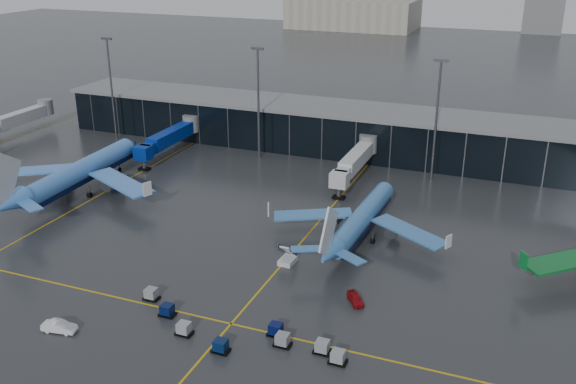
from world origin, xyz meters
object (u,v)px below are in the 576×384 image
at_px(mobile_airstair, 288,259).
at_px(service_van_white, 59,326).
at_px(baggage_carts, 240,331).
at_px(service_van_red, 355,298).
at_px(airliner_klm_near, 363,206).
at_px(airliner_arkefly, 80,159).

height_order(mobile_airstair, service_van_white, mobile_airstair).
distance_m(mobile_airstair, service_van_white, 35.30).
relative_size(baggage_carts, service_van_red, 7.79).
bearing_deg(service_van_white, airliner_klm_near, -44.13).
height_order(airliner_arkefly, service_van_white, airliner_arkefly).
bearing_deg(airliner_klm_near, service_van_white, -121.95).
xyz_separation_m(airliner_arkefly, mobile_airstair, (49.84, -13.14, -6.08)).
distance_m(airliner_arkefly, service_van_white, 51.39).
bearing_deg(mobile_airstair, airliner_klm_near, 61.94).
distance_m(baggage_carts, mobile_airstair, 20.96).
height_order(airliner_klm_near, baggage_carts, airliner_klm_near).
distance_m(airliner_klm_near, baggage_carts, 35.51).
xyz_separation_m(airliner_klm_near, mobile_airstair, (-8.22, -13.68, -4.89)).
height_order(baggage_carts, service_van_red, baggage_carts).
bearing_deg(service_van_red, mobile_airstair, 115.35).
bearing_deg(baggage_carts, service_van_red, 49.41).
xyz_separation_m(airliner_arkefly, airliner_klm_near, (58.07, 0.54, -1.20)).
bearing_deg(service_van_red, service_van_white, 176.77).
bearing_deg(service_van_white, airliner_arkefly, 25.08).
relative_size(airliner_arkefly, baggage_carts, 1.43).
distance_m(mobile_airstair, service_van_red, 15.19).
distance_m(airliner_arkefly, airliner_klm_near, 58.08).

